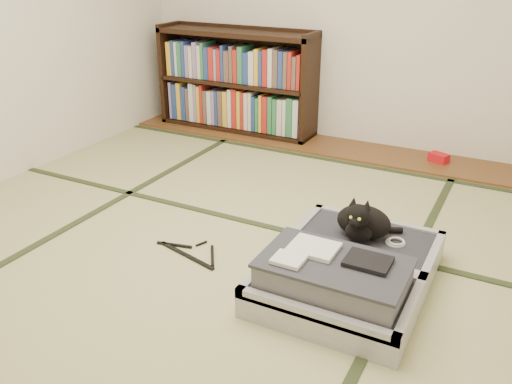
% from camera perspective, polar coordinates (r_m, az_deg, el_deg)
% --- Properties ---
extents(floor, '(4.50, 4.50, 0.00)m').
position_cam_1_polar(floor, '(3.15, -3.78, -6.29)').
color(floor, tan).
rests_on(floor, ground).
extents(wood_strip, '(4.00, 0.50, 0.02)m').
position_cam_1_polar(wood_strip, '(4.81, 8.65, 4.62)').
color(wood_strip, brown).
rests_on(wood_strip, ground).
extents(red_item, '(0.17, 0.14, 0.07)m').
position_cam_1_polar(red_item, '(4.64, 18.68, 3.45)').
color(red_item, red).
rests_on(red_item, wood_strip).
extents(tatami_borders, '(4.00, 4.50, 0.01)m').
position_cam_1_polar(tatami_borders, '(3.53, 0.37, -2.65)').
color(tatami_borders, '#2D381E').
rests_on(tatami_borders, ground).
extents(bookcase, '(1.53, 0.35, 0.98)m').
position_cam_1_polar(bookcase, '(5.17, -2.09, 11.33)').
color(bookcase, black).
rests_on(bookcase, wood_strip).
extents(suitcase, '(0.77, 1.03, 0.30)m').
position_cam_1_polar(suitcase, '(2.80, 9.50, -8.26)').
color(suitcase, '#B6B6BB').
rests_on(suitcase, floor).
extents(cat, '(0.34, 0.34, 0.28)m').
position_cam_1_polar(cat, '(2.98, 11.16, -3.14)').
color(cat, black).
rests_on(cat, suitcase).
extents(cable_coil, '(0.11, 0.11, 0.03)m').
position_cam_1_polar(cable_coil, '(3.01, 14.49, -5.13)').
color(cable_coil, white).
rests_on(cable_coil, suitcase).
extents(hanger, '(0.45, 0.26, 0.01)m').
position_cam_1_polar(hanger, '(3.14, -6.95, -6.34)').
color(hanger, black).
rests_on(hanger, floor).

